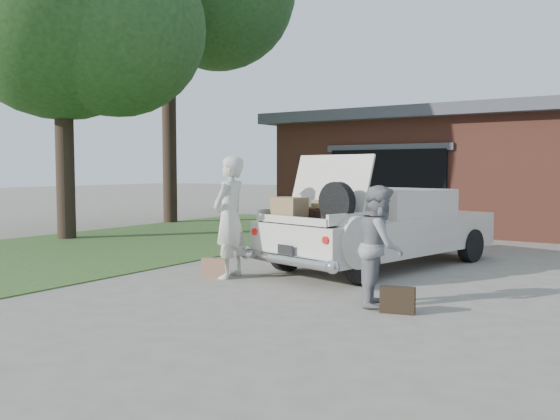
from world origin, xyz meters
The scene contains 9 objects.
ground centered at (0.00, 0.00, 0.00)m, with size 90.00×90.00×0.00m, color gray.
grass_strip centered at (-5.50, 3.00, 0.01)m, with size 6.00×16.00×0.02m, color #2D4C1E.
house centered at (0.98, 11.47, 1.67)m, with size 12.80×7.80×3.30m.
tree_left centered at (-7.38, 2.51, 5.41)m, with size 6.41×5.58×8.44m.
sedan centered at (0.57, 2.94, 0.69)m, with size 2.85×5.00×1.92m.
woman_left centered at (-0.97, 0.65, 0.95)m, with size 0.69×0.45×1.89m, color beige.
woman_right centered at (1.76, 0.21, 0.75)m, with size 0.73×0.57×1.50m, color gray.
suitcase_left centered at (-1.14, 0.48, 0.16)m, with size 0.40×0.13×0.31m, color #95654B.
suitcase_right centered at (2.10, -0.07, 0.16)m, with size 0.41×0.13×0.31m, color black.
Camera 1 is at (4.72, -6.56, 1.70)m, focal length 38.00 mm.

